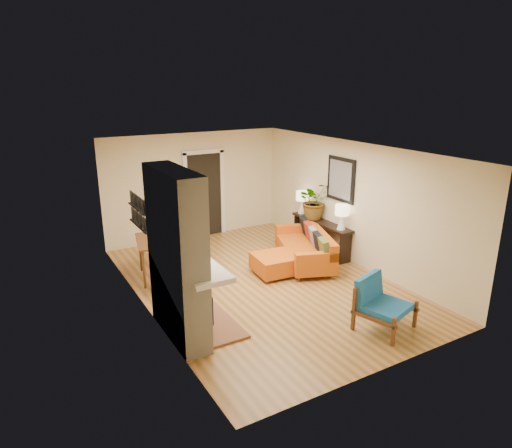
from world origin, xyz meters
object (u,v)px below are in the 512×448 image
object	(u,v)px
console_table	(321,227)
lamp_far	(302,200)
dining_table	(161,247)
lamp_near	(342,214)
houseplant	(315,200)
blue_chair	(379,301)
ottoman	(275,263)
sofa	(308,247)

from	to	relation	value
console_table	lamp_far	distance (m)	0.91
dining_table	console_table	size ratio (longest dim) A/B	1.01
dining_table	lamp_far	size ratio (longest dim) A/B	3.46
lamp_far	lamp_near	bearing A→B (deg)	-90.00
dining_table	houseplant	distance (m)	3.67
lamp_far	houseplant	size ratio (longest dim) A/B	0.63
dining_table	blue_chair	bearing A→B (deg)	-56.74
console_table	lamp_far	xyz separation A→B (m)	(0.00, 0.77, 0.49)
console_table	houseplant	distance (m)	0.64
ottoman	lamp_near	distance (m)	1.82
blue_chair	dining_table	bearing A→B (deg)	123.26
ottoman	dining_table	bearing A→B (deg)	153.11
console_table	houseplant	xyz separation A→B (m)	(-0.01, 0.28, 0.58)
ottoman	houseplant	distance (m)	2.04
ottoman	lamp_far	distance (m)	2.27
sofa	blue_chair	size ratio (longest dim) A/B	2.22
dining_table	sofa	bearing A→B (deg)	-15.81
lamp_near	lamp_far	xyz separation A→B (m)	(0.00, 1.45, 0.00)
blue_chair	dining_table	distance (m)	4.31
blue_chair	houseplant	bearing A→B (deg)	69.65
sofa	lamp_far	bearing A→B (deg)	60.54
ottoman	dining_table	size ratio (longest dim) A/B	0.47
dining_table	lamp_near	size ratio (longest dim) A/B	3.46
sofa	ottoman	size ratio (longest dim) A/B	2.50
lamp_near	console_table	bearing A→B (deg)	90.00
dining_table	lamp_near	distance (m)	3.83
houseplant	sofa	bearing A→B (deg)	-133.91
sofa	lamp_near	distance (m)	1.01
lamp_near	sofa	bearing A→B (deg)	157.63
console_table	ottoman	bearing A→B (deg)	-160.05
blue_chair	lamp_near	world-z (taller)	lamp_near
lamp_near	dining_table	bearing A→B (deg)	162.96
ottoman	console_table	size ratio (longest dim) A/B	0.47
ottoman	dining_table	world-z (taller)	dining_table
console_table	houseplant	bearing A→B (deg)	92.07
lamp_far	houseplant	distance (m)	0.50
ottoman	console_table	xyz separation A→B (m)	(1.62, 0.59, 0.34)
houseplant	lamp_near	bearing A→B (deg)	-89.40
lamp_far	console_table	bearing A→B (deg)	-90.00
dining_table	lamp_far	xyz separation A→B (m)	(3.64, 0.33, 0.42)
blue_chair	lamp_near	bearing A→B (deg)	62.65
blue_chair	sofa	bearing A→B (deg)	77.32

